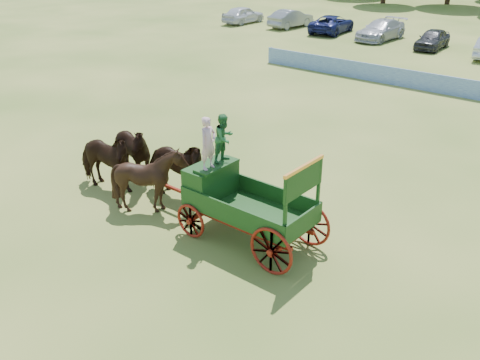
% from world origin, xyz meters
% --- Properties ---
extents(ground, '(160.00, 160.00, 0.00)m').
position_xyz_m(ground, '(0.00, 0.00, 0.00)').
color(ground, tan).
rests_on(ground, ground).
extents(horse_lead_left, '(2.81, 1.60, 2.24)m').
position_xyz_m(horse_lead_left, '(-6.59, -1.80, 1.12)').
color(horse_lead_left, black).
rests_on(horse_lead_left, ground).
extents(horse_lead_right, '(2.77, 1.50, 2.24)m').
position_xyz_m(horse_lead_right, '(-6.59, -0.70, 1.12)').
color(horse_lead_right, black).
rests_on(horse_lead_right, ground).
extents(horse_wheel_left, '(2.22, 2.02, 2.24)m').
position_xyz_m(horse_wheel_left, '(-4.19, -1.80, 1.12)').
color(horse_wheel_left, black).
rests_on(horse_wheel_left, ground).
extents(horse_wheel_right, '(2.80, 1.58, 2.24)m').
position_xyz_m(horse_wheel_right, '(-4.19, -0.70, 1.12)').
color(horse_wheel_right, black).
rests_on(horse_wheel_right, ground).
extents(farm_dray, '(6.00, 2.00, 3.72)m').
position_xyz_m(farm_dray, '(-1.22, -1.23, 1.61)').
color(farm_dray, maroon).
rests_on(farm_dray, ground).
extents(sponsor_banner, '(26.00, 0.08, 1.05)m').
position_xyz_m(sponsor_banner, '(-1.00, 18.00, 0.53)').
color(sponsor_banner, '#1C429B').
rests_on(sponsor_banner, ground).
extents(parked_cars, '(35.35, 6.99, 1.64)m').
position_xyz_m(parked_cars, '(-10.35, 30.26, 0.77)').
color(parked_cars, silver).
rests_on(parked_cars, ground).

